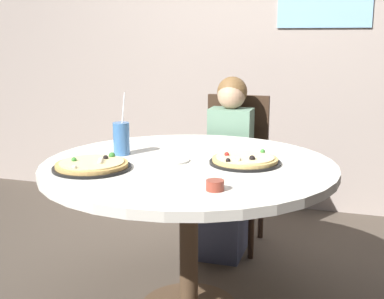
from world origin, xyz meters
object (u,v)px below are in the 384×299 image
Objects in this scene: diner_child at (227,176)px; plate_small at (170,160)px; dining_table at (189,180)px; pizza_cheese at (92,165)px; chair_wooden at (234,162)px; sauce_bowl at (215,185)px; soda_cup at (121,138)px; pizza_veggie at (245,160)px.

diner_child is 0.82m from plate_small.
dining_table is 3.94× the size of pizza_cheese.
diner_child is (0.00, -0.18, -0.05)m from chair_wooden.
chair_wooden is 5.28× the size of plate_small.
diner_child is at bearing 101.39° from sauce_bowl.
chair_wooden reaches higher than dining_table.
pizza_cheese is 0.36m from plate_small.
soda_cup is 0.74m from sauce_bowl.
pizza_cheese reaches higher than plate_small.
diner_child is 0.87m from soda_cup.
chair_wooden is 2.76× the size of pizza_cheese.
pizza_veggie is at bearing 87.11° from sauce_bowl.
pizza_cheese is at bearing -107.15° from chair_wooden.
pizza_cheese is 0.30m from soda_cup.
dining_table is 0.78m from diner_child.
sauce_bowl is (0.23, -1.33, 0.24)m from chair_wooden.
pizza_veggie is 0.69m from pizza_cheese.
diner_child is 3.53× the size of soda_cup.
chair_wooden is 0.88× the size of diner_child.
diner_child is at bearing 109.69° from pizza_veggie.
pizza_cheese is (-0.37, -1.00, 0.28)m from diner_child.
dining_table is at bearing -7.37° from soda_cup.
plate_small is at bearing -96.76° from diner_child.
sauce_bowl is 0.39× the size of plate_small.
pizza_cheese is at bearing -110.09° from diner_child.
sauce_bowl is at bearing -92.89° from pizza_veggie.
chair_wooden is at bearing 68.00° from soda_cup.
diner_child is 0.80m from pizza_veggie.
pizza_cheese is at bearing 166.73° from sauce_bowl.
dining_table is at bearing -89.97° from chair_wooden.
pizza_cheese is 0.61m from sauce_bowl.
plate_small is (-0.09, -0.76, 0.27)m from diner_child.
pizza_veggie is (0.25, -0.71, 0.28)m from diner_child.
soda_cup reaches higher than pizza_cheese.
pizza_cheese reaches higher than dining_table.
dining_table is 1.43× the size of chair_wooden.
soda_cup is (-0.36, -0.71, 0.35)m from diner_child.
sauce_bowl is at bearing -80.11° from chair_wooden.
soda_cup is at bearing -179.41° from pizza_veggie.
plate_small is at bearing 40.82° from pizza_cheese.
pizza_cheese is at bearing -154.36° from pizza_veggie.
chair_wooden is 1.01m from soda_cup.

